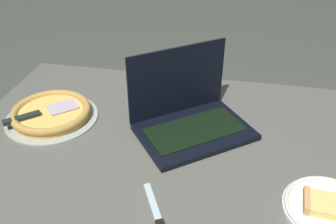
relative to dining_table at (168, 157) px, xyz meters
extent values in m
cube|color=#55544B|center=(0.00, 0.00, 0.06)|extent=(1.31, 0.86, 0.04)
cylinder|color=#2E271A|center=(-0.31, 0.31, -0.30)|extent=(0.06, 0.06, 0.68)
cylinder|color=#2E271A|center=(0.31, 0.31, -0.30)|extent=(0.06, 0.06, 0.68)
cube|color=black|center=(0.08, 0.03, 0.09)|extent=(0.42, 0.40, 0.02)
cube|color=black|center=(0.08, 0.03, 0.10)|extent=(0.33, 0.30, 0.00)
cube|color=black|center=(0.01, 0.13, 0.22)|extent=(0.28, 0.22, 0.24)
cube|color=#8DACE2|center=(0.01, 0.13, 0.22)|extent=(0.25, 0.19, 0.21)
cylinder|color=white|center=(0.46, -0.23, 0.09)|extent=(0.23, 0.23, 0.01)
torus|color=silver|center=(0.46, -0.23, 0.10)|extent=(0.22, 0.22, 0.01)
cube|color=#E7C869|center=(0.46, -0.23, 0.10)|extent=(0.13, 0.09, 0.02)
cube|color=tan|center=(0.40, -0.22, 0.10)|extent=(0.02, 0.08, 0.03)
cylinder|color=#9FA69D|center=(-0.41, 0.03, 0.08)|extent=(0.31, 0.31, 0.01)
cylinder|color=#EAB652|center=(-0.41, 0.03, 0.10)|extent=(0.26, 0.26, 0.02)
torus|color=#B88A3F|center=(-0.41, 0.03, 0.11)|extent=(0.27, 0.27, 0.03)
cube|color=#BEACBB|center=(-0.38, 0.06, 0.11)|extent=(0.12, 0.12, 0.00)
cube|color=black|center=(-0.48, -0.03, 0.12)|extent=(0.11, 0.10, 0.01)
cube|color=silver|center=(0.02, -0.30, 0.08)|extent=(0.09, 0.16, 0.00)
camera|label=1|loc=(0.18, -0.93, 0.80)|focal=39.67mm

